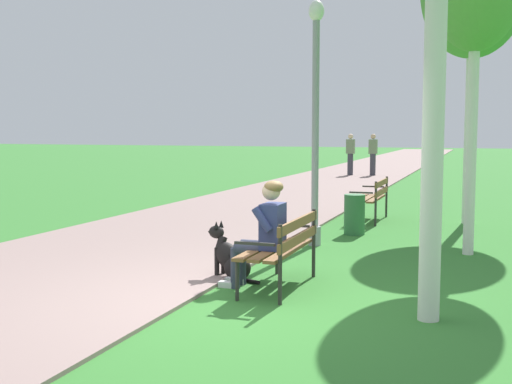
# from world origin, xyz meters

# --- Properties ---
(ground_plane) EXTENTS (120.00, 120.00, 0.00)m
(ground_plane) POSITION_xyz_m (0.00, 0.00, 0.00)
(ground_plane) COLOR #33752D
(paved_path) EXTENTS (4.29, 60.00, 0.04)m
(paved_path) POSITION_xyz_m (-2.53, 24.00, 0.02)
(paved_path) COLOR gray
(paved_path) RESTS_ON ground
(park_bench_near) EXTENTS (0.55, 1.50, 0.85)m
(park_bench_near) POSITION_xyz_m (0.36, 0.81, 0.51)
(park_bench_near) COLOR brown
(park_bench_near) RESTS_ON ground
(park_bench_mid) EXTENTS (0.55, 1.50, 0.85)m
(park_bench_mid) POSITION_xyz_m (0.39, 6.69, 0.51)
(park_bench_mid) COLOR brown
(park_bench_mid) RESTS_ON ground
(person_seated_on_near_bench) EXTENTS (0.74, 0.49, 1.25)m
(person_seated_on_near_bench) POSITION_xyz_m (0.15, 0.72, 0.68)
(person_seated_on_near_bench) COLOR #33384C
(person_seated_on_near_bench) RESTS_ON ground
(dog_black) EXTENTS (0.80, 0.43, 0.71)m
(dog_black) POSITION_xyz_m (-0.38, 1.02, 0.26)
(dog_black) COLOR black
(dog_black) RESTS_ON ground
(lamp_post_near) EXTENTS (0.24, 0.24, 3.79)m
(lamp_post_near) POSITION_xyz_m (-0.01, 3.64, 1.97)
(lamp_post_near) COLOR gray
(lamp_post_near) RESTS_ON ground
(litter_bin) EXTENTS (0.36, 0.36, 0.70)m
(litter_bin) POSITION_xyz_m (0.38, 4.91, 0.35)
(litter_bin) COLOR #2D6638
(litter_bin) RESTS_ON ground
(pedestrian_distant) EXTENTS (0.32, 0.22, 1.65)m
(pedestrian_distant) POSITION_xyz_m (-2.54, 18.96, 0.84)
(pedestrian_distant) COLOR #383842
(pedestrian_distant) RESTS_ON ground
(pedestrian_further_distant) EXTENTS (0.32, 0.22, 1.65)m
(pedestrian_further_distant) POSITION_xyz_m (-1.68, 19.06, 0.84)
(pedestrian_further_distant) COLOR #383842
(pedestrian_further_distant) RESTS_ON ground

